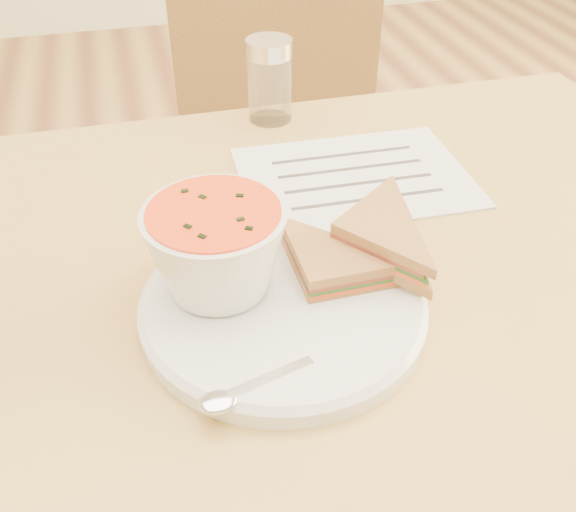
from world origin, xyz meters
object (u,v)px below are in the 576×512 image
object	(u,v)px
dining_table	(320,457)
chair_far	(266,159)
condiment_shaker	(270,81)
plate	(283,306)
soup_bowl	(217,253)

from	to	relation	value
dining_table	chair_far	world-z (taller)	chair_far
condiment_shaker	dining_table	bearing A→B (deg)	-91.72
chair_far	plate	bearing A→B (deg)	98.07
chair_far	soup_bowl	size ratio (longest dim) A/B	7.86
dining_table	chair_far	bearing A→B (deg)	83.48
chair_far	condiment_shaker	size ratio (longest dim) A/B	8.86
soup_bowl	condiment_shaker	world-z (taller)	condiment_shaker
plate	soup_bowl	world-z (taller)	soup_bowl
soup_bowl	dining_table	bearing A→B (deg)	23.07
soup_bowl	condiment_shaker	bearing A→B (deg)	69.55
plate	condiment_shaker	xyz separation A→B (m)	(0.08, 0.39, 0.05)
dining_table	condiment_shaker	distance (m)	0.53
dining_table	chair_far	size ratio (longest dim) A/B	1.00
dining_table	soup_bowl	world-z (taller)	soup_bowl
dining_table	condiment_shaker	world-z (taller)	condiment_shaker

